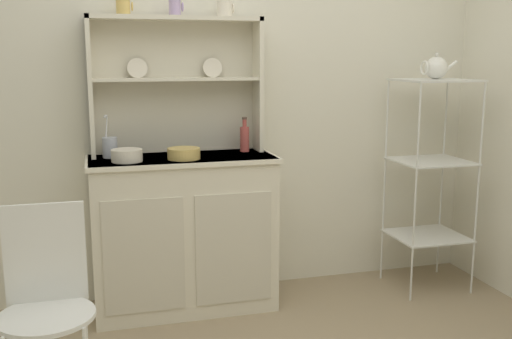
# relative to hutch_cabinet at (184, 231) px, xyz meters

# --- Properties ---
(wall_back) EXTENTS (3.84, 0.05, 2.50)m
(wall_back) POSITION_rel_hutch_cabinet_xyz_m (0.27, 0.26, 0.81)
(wall_back) COLOR silver
(wall_back) RESTS_ON ground
(hutch_cabinet) EXTENTS (1.02, 0.45, 0.87)m
(hutch_cabinet) POSITION_rel_hutch_cabinet_xyz_m (0.00, 0.00, 0.00)
(hutch_cabinet) COLOR silver
(hutch_cabinet) RESTS_ON ground
(hutch_shelf_unit) EXTENTS (0.95, 0.18, 0.75)m
(hutch_shelf_unit) POSITION_rel_hutch_cabinet_xyz_m (0.00, 0.16, 0.86)
(hutch_shelf_unit) COLOR beige
(hutch_shelf_unit) RESTS_ON hutch_cabinet
(bakers_rack) EXTENTS (0.43, 0.39, 1.27)m
(bakers_rack) POSITION_rel_hutch_cabinet_xyz_m (1.48, -0.09, 0.35)
(bakers_rack) COLOR silver
(bakers_rack) RESTS_ON ground
(wire_chair) EXTENTS (0.36, 0.36, 0.85)m
(wire_chair) POSITION_rel_hutch_cabinet_xyz_m (-0.66, -0.92, 0.07)
(wire_chair) COLOR white
(wire_chair) RESTS_ON ground
(cup_gold_0) EXTENTS (0.09, 0.07, 0.08)m
(cup_gold_0) POSITION_rel_hutch_cabinet_xyz_m (-0.27, 0.12, 1.21)
(cup_gold_0) COLOR #DBB760
(cup_gold_0) RESTS_ON hutch_shelf_unit
(cup_lilac_1) EXTENTS (0.08, 0.06, 0.09)m
(cup_lilac_1) POSITION_rel_hutch_cabinet_xyz_m (0.00, 0.12, 1.22)
(cup_lilac_1) COLOR #B79ECC
(cup_lilac_1) RESTS_ON hutch_shelf_unit
(cup_cream_2) EXTENTS (0.10, 0.08, 0.08)m
(cup_cream_2) POSITION_rel_hutch_cabinet_xyz_m (0.27, 0.12, 1.22)
(cup_cream_2) COLOR silver
(cup_cream_2) RESTS_ON hutch_shelf_unit
(bowl_mixing_large) EXTENTS (0.16, 0.16, 0.06)m
(bowl_mixing_large) POSITION_rel_hutch_cabinet_xyz_m (-0.30, -0.07, 0.45)
(bowl_mixing_large) COLOR silver
(bowl_mixing_large) RESTS_ON hutch_cabinet
(bowl_floral_medium) EXTENTS (0.17, 0.17, 0.06)m
(bowl_floral_medium) POSITION_rel_hutch_cabinet_xyz_m (0.00, -0.07, 0.45)
(bowl_floral_medium) COLOR #DBB760
(bowl_floral_medium) RESTS_ON hutch_cabinet
(jam_bottle) EXTENTS (0.05, 0.05, 0.20)m
(jam_bottle) POSITION_rel_hutch_cabinet_xyz_m (0.38, 0.09, 0.50)
(jam_bottle) COLOR #B74C47
(jam_bottle) RESTS_ON hutch_cabinet
(utensil_jar) EXTENTS (0.08, 0.08, 0.23)m
(utensil_jar) POSITION_rel_hutch_cabinet_xyz_m (-0.38, 0.08, 0.48)
(utensil_jar) COLOR #B2B7C6
(utensil_jar) RESTS_ON hutch_cabinet
(porcelain_teapot) EXTENTS (0.22, 0.13, 0.15)m
(porcelain_teapot) POSITION_rel_hutch_cabinet_xyz_m (1.48, -0.09, 0.89)
(porcelain_teapot) COLOR white
(porcelain_teapot) RESTS_ON bakers_rack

